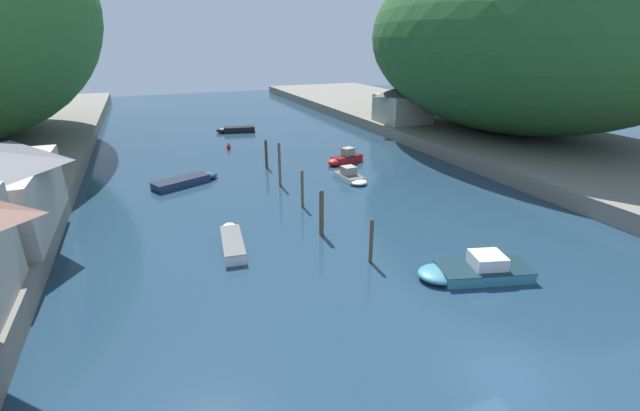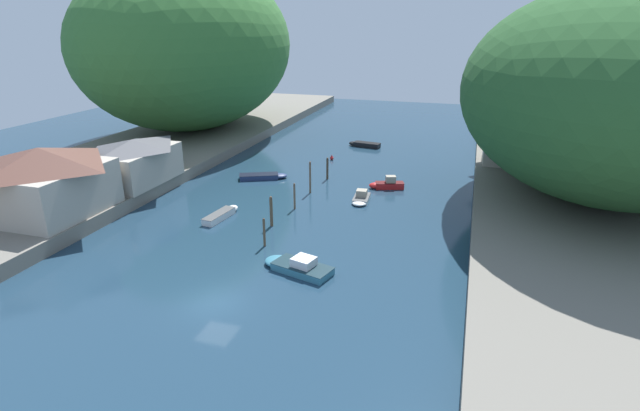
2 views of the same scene
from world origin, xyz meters
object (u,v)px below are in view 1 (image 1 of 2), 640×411
boat_mid_channel (189,180)px  channel_buoy_near (229,147)px  right_bank_cottage (403,103)px  boat_white_cruiser (473,270)px  boat_red_skiff (344,159)px  boat_small_dinghy (234,130)px  boat_navy_launch (232,240)px  boat_cabin_cruiser (351,177)px

boat_mid_channel → channel_buoy_near: channel_buoy_near is taller
right_bank_cottage → channel_buoy_near: size_ratio=8.48×
boat_white_cruiser → boat_mid_channel: boat_white_cruiser is taller
boat_red_skiff → right_bank_cottage: bearing=-68.9°
boat_small_dinghy → channel_buoy_near: channel_buoy_near is taller
boat_red_skiff → boat_navy_launch: size_ratio=0.80×
boat_cabin_cruiser → boat_mid_channel: 13.99m
boat_mid_channel → channel_buoy_near: size_ratio=7.83×
boat_red_skiff → channel_buoy_near: boat_red_skiff is taller
boat_cabin_cruiser → right_bank_cottage: bearing=-137.7°
right_bank_cottage → boat_cabin_cruiser: bearing=-133.5°
boat_small_dinghy → boat_cabin_cruiser: boat_cabin_cruiser is taller
boat_navy_launch → boat_mid_channel: size_ratio=0.88×
boat_navy_launch → boat_mid_channel: (-1.06, 13.11, -0.02)m
boat_white_cruiser → boat_cabin_cruiser: boat_white_cruiser is taller
boat_navy_launch → boat_small_dinghy: size_ratio=1.02×
right_bank_cottage → boat_cabin_cruiser: 22.42m
right_bank_cottage → channel_buoy_near: (-22.96, -0.60, -3.49)m
boat_white_cruiser → boat_mid_channel: (-11.90, 21.58, -0.10)m
boat_small_dinghy → boat_cabin_cruiser: bearing=-158.5°
boat_small_dinghy → channel_buoy_near: (-2.52, -8.99, -0.05)m
boat_small_dinghy → boat_mid_channel: (-8.03, -19.93, -0.05)m
right_bank_cottage → boat_navy_launch: size_ratio=1.23×
right_bank_cottage → boat_white_cruiser: bearing=-116.6°
right_bank_cottage → boat_cabin_cruiser: size_ratio=1.65×
channel_buoy_near → boat_white_cruiser: bearing=-78.9°
boat_cabin_cruiser → channel_buoy_near: (-7.72, 15.48, -0.05)m
right_bank_cottage → boat_red_skiff: size_ratio=1.55×
right_bank_cottage → boat_navy_launch: bearing=-138.0°
boat_navy_launch → channel_buoy_near: size_ratio=6.88×
boat_white_cruiser → boat_cabin_cruiser: (1.33, 17.03, -0.06)m
boat_navy_launch → channel_buoy_near: bearing=86.1°
boat_white_cruiser → boat_navy_launch: bearing=67.7°
boat_cabin_cruiser → boat_mid_channel: boat_cabin_cruiser is taller
boat_white_cruiser → boat_mid_channel: size_ratio=1.03×
boat_small_dinghy → boat_mid_channel: bearing=167.5°
boat_white_cruiser → channel_buoy_near: (-6.38, 32.51, -0.10)m
boat_red_skiff → boat_mid_channel: bearing=75.0°
boat_cabin_cruiser → boat_navy_launch: bearing=30.9°
channel_buoy_near → boat_cabin_cruiser: bearing=-63.5°
boat_red_skiff → boat_navy_launch: (-13.97, -13.83, -0.14)m
boat_white_cruiser → channel_buoy_near: size_ratio=8.04×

